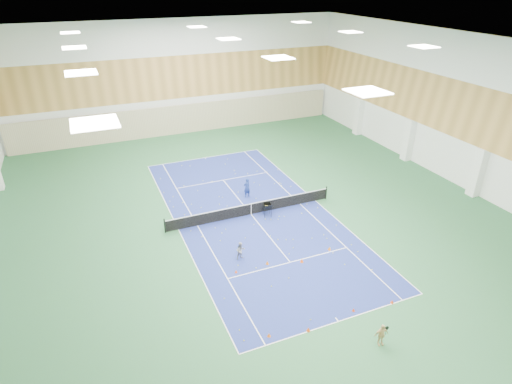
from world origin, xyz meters
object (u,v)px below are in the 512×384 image
tennis_net (251,208)px  child_court (241,251)px  ball_cart (267,210)px  child_apron (381,335)px  coach (247,188)px

tennis_net → child_court: bearing=-118.9°
child_court → ball_cart: (3.70, 4.23, -0.09)m
child_apron → child_court: bearing=119.9°
coach → ball_cart: coach is taller
tennis_net → child_apron: (1.01, -13.94, 0.07)m
child_court → ball_cart: size_ratio=1.18×
coach → ball_cart: bearing=80.5°
tennis_net → coach: (0.76, 2.76, 0.27)m
tennis_net → ball_cart: tennis_net is taller
child_apron → ball_cart: (0.02, 13.34, -0.11)m
child_apron → ball_cart: size_ratio=1.23×
tennis_net → coach: bearing=74.6°
child_court → ball_cart: bearing=40.3°
child_apron → coach: bearing=98.8°
coach → child_court: bearing=51.5°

